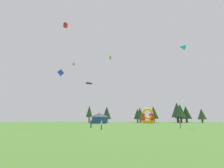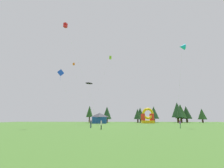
{
  "view_description": "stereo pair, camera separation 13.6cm",
  "coord_description": "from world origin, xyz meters",
  "px_view_note": "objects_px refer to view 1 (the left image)",
  "views": [
    {
      "loc": [
        1.74,
        -38.74,
        2.06
      ],
      "look_at": [
        0.0,
        7.43,
        12.01
      ],
      "focal_mm": 25.61,
      "sensor_mm": 36.0,
      "label": 1
    },
    {
      "loc": [
        1.87,
        -38.74,
        2.06
      ],
      "look_at": [
        0.0,
        7.43,
        12.01
      ],
      "focal_mm": 25.61,
      "sensor_mm": 36.0,
      "label": 2
    }
  ],
  "objects_px": {
    "kite_orange_box": "(74,64)",
    "kite_black_parafoil": "(89,83)",
    "person_far_side": "(180,123)",
    "inflatable_blue_arch": "(147,118)",
    "person_near_camera": "(91,123)",
    "festival_tent": "(99,118)",
    "kite_cyan_delta": "(182,47)",
    "kite_red_box": "(66,25)",
    "kite_lime_box": "(110,58)",
    "kite_blue_diamond": "(60,73)",
    "person_left_edge": "(101,124)"
  },
  "relations": [
    {
      "from": "kite_red_box",
      "to": "person_near_camera",
      "type": "distance_m",
      "value": 26.8
    },
    {
      "from": "kite_black_parafoil",
      "to": "inflatable_blue_arch",
      "type": "relative_size",
      "value": 2.24
    },
    {
      "from": "kite_cyan_delta",
      "to": "person_left_edge",
      "type": "distance_m",
      "value": 28.75
    },
    {
      "from": "inflatable_blue_arch",
      "to": "person_near_camera",
      "type": "bearing_deg",
      "value": -118.06
    },
    {
      "from": "kite_black_parafoil",
      "to": "festival_tent",
      "type": "xyz_separation_m",
      "value": [
        2.27,
        13.56,
        -11.82
      ]
    },
    {
      "from": "kite_black_parafoil",
      "to": "kite_cyan_delta",
      "type": "distance_m",
      "value": 31.14
    },
    {
      "from": "kite_blue_diamond",
      "to": "kite_orange_box",
      "type": "bearing_deg",
      "value": 99.39
    },
    {
      "from": "kite_red_box",
      "to": "inflatable_blue_arch",
      "type": "xyz_separation_m",
      "value": [
        26.6,
        32.59,
        -24.24
      ]
    },
    {
      "from": "kite_cyan_delta",
      "to": "person_near_camera",
      "type": "xyz_separation_m",
      "value": [
        -22.7,
        -3.18,
        -19.07
      ]
    },
    {
      "from": "kite_red_box",
      "to": "kite_lime_box",
      "type": "bearing_deg",
      "value": 62.67
    },
    {
      "from": "kite_lime_box",
      "to": "inflatable_blue_arch",
      "type": "xyz_separation_m",
      "value": [
        15.58,
        11.28,
        -23.26
      ]
    },
    {
      "from": "kite_cyan_delta",
      "to": "kite_black_parafoil",
      "type": "bearing_deg",
      "value": 151.24
    },
    {
      "from": "kite_red_box",
      "to": "kite_blue_diamond",
      "type": "relative_size",
      "value": 1.81
    },
    {
      "from": "kite_lime_box",
      "to": "inflatable_blue_arch",
      "type": "distance_m",
      "value": 30.18
    },
    {
      "from": "person_left_edge",
      "to": "kite_blue_diamond",
      "type": "bearing_deg",
      "value": 66.11
    },
    {
      "from": "kite_cyan_delta",
      "to": "inflatable_blue_arch",
      "type": "distance_m",
      "value": 36.63
    },
    {
      "from": "kite_orange_box",
      "to": "kite_cyan_delta",
      "type": "distance_m",
      "value": 48.55
    },
    {
      "from": "person_far_side",
      "to": "inflatable_blue_arch",
      "type": "distance_m",
      "value": 35.07
    },
    {
      "from": "kite_black_parafoil",
      "to": "kite_cyan_delta",
      "type": "xyz_separation_m",
      "value": [
        26.76,
        -14.69,
        6.2
      ]
    },
    {
      "from": "kite_black_parafoil",
      "to": "kite_cyan_delta",
      "type": "relative_size",
      "value": 0.69
    },
    {
      "from": "person_left_edge",
      "to": "person_far_side",
      "type": "distance_m",
      "value": 17.12
    },
    {
      "from": "kite_orange_box",
      "to": "kite_blue_diamond",
      "type": "distance_m",
      "value": 30.58
    },
    {
      "from": "kite_cyan_delta",
      "to": "kite_lime_box",
      "type": "relative_size",
      "value": 0.8
    },
    {
      "from": "kite_black_parafoil",
      "to": "person_left_edge",
      "type": "distance_m",
      "value": 27.0
    },
    {
      "from": "person_near_camera",
      "to": "festival_tent",
      "type": "bearing_deg",
      "value": 85.51
    },
    {
      "from": "kite_cyan_delta",
      "to": "festival_tent",
      "type": "distance_m",
      "value": 41.5
    },
    {
      "from": "kite_blue_diamond",
      "to": "person_left_edge",
      "type": "distance_m",
      "value": 21.39
    },
    {
      "from": "kite_orange_box",
      "to": "kite_black_parafoil",
      "type": "bearing_deg",
      "value": -56.78
    },
    {
      "from": "kite_lime_box",
      "to": "inflatable_blue_arch",
      "type": "relative_size",
      "value": 4.06
    },
    {
      "from": "kite_black_parafoil",
      "to": "kite_blue_diamond",
      "type": "height_order",
      "value": "kite_blue_diamond"
    },
    {
      "from": "kite_lime_box",
      "to": "kite_blue_diamond",
      "type": "distance_m",
      "value": 24.52
    },
    {
      "from": "kite_red_box",
      "to": "inflatable_blue_arch",
      "type": "bearing_deg",
      "value": 50.79
    },
    {
      "from": "kite_black_parafoil",
      "to": "person_far_side",
      "type": "xyz_separation_m",
      "value": [
        23.33,
        -17.99,
        -12.9
      ]
    },
    {
      "from": "kite_orange_box",
      "to": "kite_black_parafoil",
      "type": "xyz_separation_m",
      "value": [
        10.41,
        -15.89,
        -12.62
      ]
    },
    {
      "from": "kite_black_parafoil",
      "to": "person_far_side",
      "type": "bearing_deg",
      "value": -37.63
    },
    {
      "from": "festival_tent",
      "to": "person_left_edge",
      "type": "bearing_deg",
      "value": -82.78
    },
    {
      "from": "kite_cyan_delta",
      "to": "kite_blue_diamond",
      "type": "xyz_separation_m",
      "value": [
        -32.59,
        2.95,
        -5.86
      ]
    },
    {
      "from": "kite_cyan_delta",
      "to": "person_near_camera",
      "type": "bearing_deg",
      "value": -172.03
    },
    {
      "from": "person_near_camera",
      "to": "kite_blue_diamond",
      "type": "bearing_deg",
      "value": 140.51
    },
    {
      "from": "kite_orange_box",
      "to": "kite_red_box",
      "type": "relative_size",
      "value": 1.0
    },
    {
      "from": "kite_lime_box",
      "to": "person_far_side",
      "type": "xyz_separation_m",
      "value": [
        16.25,
        -23.76,
        -24.52
      ]
    },
    {
      "from": "kite_red_box",
      "to": "inflatable_blue_arch",
      "type": "height_order",
      "value": "kite_red_box"
    },
    {
      "from": "kite_cyan_delta",
      "to": "person_far_side",
      "type": "xyz_separation_m",
      "value": [
        -3.42,
        -3.3,
        -19.1
      ]
    },
    {
      "from": "person_far_side",
      "to": "kite_lime_box",
      "type": "bearing_deg",
      "value": -135.39
    },
    {
      "from": "kite_red_box",
      "to": "person_left_edge",
      "type": "bearing_deg",
      "value": -33.39
    },
    {
      "from": "inflatable_blue_arch",
      "to": "festival_tent",
      "type": "xyz_separation_m",
      "value": [
        -20.39,
        -3.48,
        -0.18
      ]
    },
    {
      "from": "person_near_camera",
      "to": "inflatable_blue_arch",
      "type": "xyz_separation_m",
      "value": [
        18.61,
        34.91,
        1.24
      ]
    },
    {
      "from": "kite_lime_box",
      "to": "inflatable_blue_arch",
      "type": "height_order",
      "value": "kite_lime_box"
    },
    {
      "from": "inflatable_blue_arch",
      "to": "kite_lime_box",
      "type": "bearing_deg",
      "value": -144.1
    },
    {
      "from": "kite_black_parafoil",
      "to": "kite_red_box",
      "type": "height_order",
      "value": "kite_red_box"
    }
  ]
}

